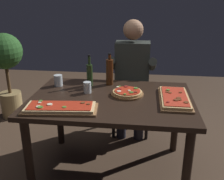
{
  "coord_description": "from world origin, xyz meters",
  "views": [
    {
      "loc": [
        0.26,
        -2.07,
        1.58
      ],
      "look_at": [
        0.0,
        0.05,
        0.79
      ],
      "focal_mm": 41.59,
      "sensor_mm": 36.0,
      "label": 1
    }
  ],
  "objects_px": {
    "diner_chair": "(132,91)",
    "potted_plant_corner": "(6,64)",
    "wine_bottle_dark": "(90,74)",
    "oil_bottle_amber": "(110,72)",
    "pizza_rectangular_front": "(60,108)",
    "tumbler_near_camera": "(87,88)",
    "dining_table": "(111,107)",
    "tumbler_far_side": "(58,81)",
    "pizza_round_far": "(127,93)",
    "pizza_rectangular_left": "(175,98)",
    "seated_diner": "(132,74)"
  },
  "relations": [
    {
      "from": "tumbler_far_side",
      "to": "seated_diner",
      "type": "xyz_separation_m",
      "value": [
        0.69,
        0.49,
        -0.04
      ]
    },
    {
      "from": "potted_plant_corner",
      "to": "wine_bottle_dark",
      "type": "bearing_deg",
      "value": -29.38
    },
    {
      "from": "pizza_rectangular_front",
      "to": "tumbler_near_camera",
      "type": "bearing_deg",
      "value": 72.21
    },
    {
      "from": "pizza_rectangular_front",
      "to": "tumbler_near_camera",
      "type": "xyz_separation_m",
      "value": [
        0.13,
        0.4,
        0.03
      ]
    },
    {
      "from": "pizza_rectangular_front",
      "to": "pizza_round_far",
      "type": "xyz_separation_m",
      "value": [
        0.49,
        0.39,
        0.0
      ]
    },
    {
      "from": "wine_bottle_dark",
      "to": "potted_plant_corner",
      "type": "distance_m",
      "value": 1.44
    },
    {
      "from": "tumbler_near_camera",
      "to": "seated_diner",
      "type": "xyz_separation_m",
      "value": [
        0.37,
        0.65,
        -0.04
      ]
    },
    {
      "from": "dining_table",
      "to": "wine_bottle_dark",
      "type": "distance_m",
      "value": 0.44
    },
    {
      "from": "dining_table",
      "to": "oil_bottle_amber",
      "type": "bearing_deg",
      "value": 99.81
    },
    {
      "from": "wine_bottle_dark",
      "to": "diner_chair",
      "type": "distance_m",
      "value": 0.78
    },
    {
      "from": "pizza_rectangular_front",
      "to": "tumbler_far_side",
      "type": "relative_size",
      "value": 5.42
    },
    {
      "from": "pizza_rectangular_left",
      "to": "oil_bottle_amber",
      "type": "xyz_separation_m",
      "value": [
        -0.59,
        0.35,
        0.11
      ]
    },
    {
      "from": "pizza_round_far",
      "to": "pizza_rectangular_front",
      "type": "bearing_deg",
      "value": -141.63
    },
    {
      "from": "wine_bottle_dark",
      "to": "oil_bottle_amber",
      "type": "bearing_deg",
      "value": 15.61
    },
    {
      "from": "pizza_rectangular_front",
      "to": "diner_chair",
      "type": "xyz_separation_m",
      "value": [
        0.5,
        1.17,
        -0.27
      ]
    },
    {
      "from": "tumbler_near_camera",
      "to": "potted_plant_corner",
      "type": "bearing_deg",
      "value": 144.49
    },
    {
      "from": "potted_plant_corner",
      "to": "seated_diner",
      "type": "bearing_deg",
      "value": -8.93
    },
    {
      "from": "oil_bottle_amber",
      "to": "wine_bottle_dark",
      "type": "bearing_deg",
      "value": -164.39
    },
    {
      "from": "wine_bottle_dark",
      "to": "pizza_rectangular_front",
      "type": "bearing_deg",
      "value": -100.28
    },
    {
      "from": "dining_table",
      "to": "potted_plant_corner",
      "type": "distance_m",
      "value": 1.8
    },
    {
      "from": "dining_table",
      "to": "potted_plant_corner",
      "type": "bearing_deg",
      "value": 146.44
    },
    {
      "from": "tumbler_far_side",
      "to": "diner_chair",
      "type": "bearing_deg",
      "value": 41.65
    },
    {
      "from": "pizza_rectangular_left",
      "to": "seated_diner",
      "type": "xyz_separation_m",
      "value": [
        -0.39,
        0.74,
        -0.02
      ]
    },
    {
      "from": "wine_bottle_dark",
      "to": "dining_table",
      "type": "bearing_deg",
      "value": -49.48
    },
    {
      "from": "pizza_round_far",
      "to": "oil_bottle_amber",
      "type": "xyz_separation_m",
      "value": [
        -0.19,
        0.26,
        0.11
      ]
    },
    {
      "from": "diner_chair",
      "to": "potted_plant_corner",
      "type": "height_order",
      "value": "potted_plant_corner"
    },
    {
      "from": "seated_diner",
      "to": "pizza_rectangular_front",
      "type": "bearing_deg",
      "value": -115.41
    },
    {
      "from": "tumbler_far_side",
      "to": "dining_table",
      "type": "bearing_deg",
      "value": -23.75
    },
    {
      "from": "tumbler_far_side",
      "to": "potted_plant_corner",
      "type": "distance_m",
      "value": 1.21
    },
    {
      "from": "pizza_round_far",
      "to": "tumbler_far_side",
      "type": "xyz_separation_m",
      "value": [
        -0.68,
        0.16,
        0.03
      ]
    },
    {
      "from": "potted_plant_corner",
      "to": "tumbler_far_side",
      "type": "bearing_deg",
      "value": -38.41
    },
    {
      "from": "oil_bottle_amber",
      "to": "diner_chair",
      "type": "relative_size",
      "value": 0.36
    },
    {
      "from": "tumbler_near_camera",
      "to": "diner_chair",
      "type": "height_order",
      "value": "diner_chair"
    },
    {
      "from": "oil_bottle_amber",
      "to": "diner_chair",
      "type": "bearing_deg",
      "value": 68.73
    },
    {
      "from": "dining_table",
      "to": "wine_bottle_dark",
      "type": "xyz_separation_m",
      "value": [
        -0.25,
        0.29,
        0.21
      ]
    },
    {
      "from": "dining_table",
      "to": "pizza_round_far",
      "type": "distance_m",
      "value": 0.19
    },
    {
      "from": "diner_chair",
      "to": "pizza_round_far",
      "type": "bearing_deg",
      "value": -90.51
    },
    {
      "from": "dining_table",
      "to": "potted_plant_corner",
      "type": "height_order",
      "value": "potted_plant_corner"
    },
    {
      "from": "pizza_rectangular_left",
      "to": "diner_chair",
      "type": "xyz_separation_m",
      "value": [
        -0.39,
        0.86,
        -0.27
      ]
    },
    {
      "from": "pizza_rectangular_left",
      "to": "pizza_round_far",
      "type": "xyz_separation_m",
      "value": [
        -0.4,
        0.08,
        0.0
      ]
    },
    {
      "from": "pizza_rectangular_left",
      "to": "seated_diner",
      "type": "height_order",
      "value": "seated_diner"
    },
    {
      "from": "tumbler_near_camera",
      "to": "potted_plant_corner",
      "type": "xyz_separation_m",
      "value": [
        -1.27,
        0.91,
        -0.05
      ]
    },
    {
      "from": "pizza_rectangular_front",
      "to": "pizza_round_far",
      "type": "height_order",
      "value": "same"
    },
    {
      "from": "diner_chair",
      "to": "potted_plant_corner",
      "type": "bearing_deg",
      "value": 175.2
    },
    {
      "from": "dining_table",
      "to": "tumbler_far_side",
      "type": "height_order",
      "value": "tumbler_far_side"
    },
    {
      "from": "seated_diner",
      "to": "tumbler_far_side",
      "type": "bearing_deg",
      "value": -144.42
    },
    {
      "from": "dining_table",
      "to": "pizza_round_far",
      "type": "bearing_deg",
      "value": 30.08
    },
    {
      "from": "pizza_rectangular_front",
      "to": "potted_plant_corner",
      "type": "height_order",
      "value": "potted_plant_corner"
    },
    {
      "from": "wine_bottle_dark",
      "to": "potted_plant_corner",
      "type": "xyz_separation_m",
      "value": [
        -1.25,
        0.7,
        -0.12
      ]
    },
    {
      "from": "oil_bottle_amber",
      "to": "tumbler_far_side",
      "type": "height_order",
      "value": "oil_bottle_amber"
    }
  ]
}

